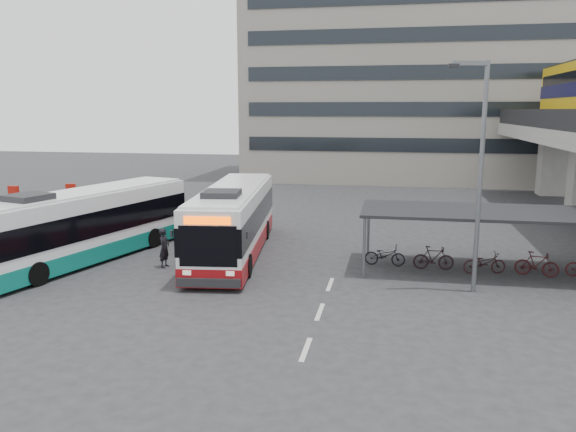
% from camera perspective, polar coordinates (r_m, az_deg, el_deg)
% --- Properties ---
extents(ground, '(120.00, 120.00, 0.00)m').
position_cam_1_polar(ground, '(22.02, -2.23, -6.61)').
color(ground, '#28282B').
rests_on(ground, ground).
extents(bike_shelter, '(10.00, 4.00, 2.54)m').
position_cam_1_polar(bike_shelter, '(24.31, 19.36, -1.85)').
color(bike_shelter, '#595B60').
rests_on(bike_shelter, ground).
extents(office_block, '(30.00, 15.00, 25.00)m').
position_cam_1_polar(office_block, '(56.80, 12.41, 16.52)').
color(office_block, gray).
rests_on(office_block, ground).
extents(road_markings, '(0.15, 7.60, 0.01)m').
position_cam_1_polar(road_markings, '(18.80, 3.25, -9.69)').
color(road_markings, beige).
rests_on(road_markings, ground).
extents(bus_main, '(3.77, 11.56, 3.36)m').
position_cam_1_polar(bus_main, '(25.81, -5.53, -0.49)').
color(bus_main, white).
rests_on(bus_main, ground).
extents(bus_teal, '(5.33, 11.52, 3.34)m').
position_cam_1_polar(bus_teal, '(26.18, -19.93, -0.95)').
color(bus_teal, white).
rests_on(bus_teal, ground).
extents(pedestrian, '(0.46, 0.65, 1.67)m').
position_cam_1_polar(pedestrian, '(24.23, -12.45, -3.18)').
color(pedestrian, black).
rests_on(pedestrian, ground).
extents(lamp_post, '(1.43, 0.49, 8.22)m').
position_cam_1_polar(lamp_post, '(20.88, 18.77, 5.02)').
color(lamp_post, '#595B60').
rests_on(lamp_post, ground).
extents(sign_totem_mid, '(0.59, 0.18, 2.71)m').
position_cam_1_polar(sign_totem_mid, '(32.35, -25.96, 0.46)').
color(sign_totem_mid, '#AA140A').
rests_on(sign_totem_mid, ground).
extents(sign_totem_north, '(0.55, 0.33, 2.60)m').
position_cam_1_polar(sign_totem_north, '(32.95, -21.08, 0.90)').
color(sign_totem_north, '#AA140A').
rests_on(sign_totem_north, ground).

